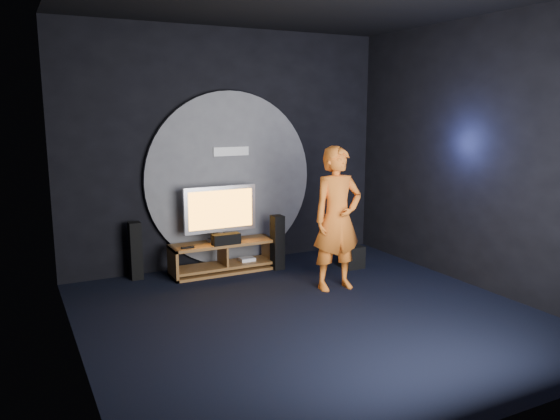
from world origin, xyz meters
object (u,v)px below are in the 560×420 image
object	(u,v)px
tower_speaker_left	(135,251)
media_console	(223,259)
subwoofer	(351,257)
player	(337,219)
tv	(220,211)
tower_speaker_right	(277,242)

from	to	relation	value
tower_speaker_left	media_console	bearing A→B (deg)	-12.05
subwoofer	player	distance (m)	1.27
tower_speaker_left	player	distance (m)	2.83
tower_speaker_left	player	bearing A→B (deg)	-35.20
subwoofer	tv	bearing A→B (deg)	158.50
tv	tower_speaker_right	distance (m)	0.96
tv	media_console	bearing A→B (deg)	-84.35
subwoofer	tower_speaker_right	bearing A→B (deg)	157.05
media_console	tower_speaker_left	xyz separation A→B (m)	(-1.20, 0.26, 0.21)
subwoofer	tower_speaker_left	bearing A→B (deg)	163.29
media_console	player	xyz separation A→B (m)	(1.07, -1.35, 0.74)
tower_speaker_left	subwoofer	xyz separation A→B (m)	(2.99, -0.90, -0.24)
tower_speaker_left	player	size ratio (longest dim) A/B	0.43
media_console	tv	distance (m)	0.70
tower_speaker_left	subwoofer	world-z (taller)	tower_speaker_left
media_console	tv	size ratio (longest dim) A/B	1.41
tv	player	world-z (taller)	player
media_console	subwoofer	xyz separation A→B (m)	(1.79, -0.64, -0.03)
subwoofer	media_console	bearing A→B (deg)	160.31
media_console	tv	world-z (taller)	tv
tv	player	xyz separation A→B (m)	(1.08, -1.41, 0.05)
media_console	player	distance (m)	1.87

